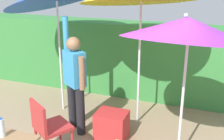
{
  "coord_description": "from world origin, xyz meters",
  "views": [
    {
      "loc": [
        1.4,
        -3.48,
        2.49
      ],
      "look_at": [
        0.0,
        0.3,
        1.1
      ],
      "focal_mm": 44.54,
      "sensor_mm": 36.0,
      "label": 1
    }
  ],
  "objects_px": {
    "umbrella_orange": "(187,29)",
    "bottle_water": "(2,128)",
    "person_vendor": "(75,78)",
    "chair_plastic": "(48,126)",
    "cooler_box": "(112,125)"
  },
  "relations": [
    {
      "from": "cooler_box",
      "to": "person_vendor",
      "type": "bearing_deg",
      "value": 178.79
    },
    {
      "from": "umbrella_orange",
      "to": "bottle_water",
      "type": "xyz_separation_m",
      "value": [
        -1.85,
        -1.23,
        -1.04
      ]
    },
    {
      "from": "umbrella_orange",
      "to": "bottle_water",
      "type": "height_order",
      "value": "umbrella_orange"
    },
    {
      "from": "bottle_water",
      "to": "person_vendor",
      "type": "bearing_deg",
      "value": 83.54
    },
    {
      "from": "person_vendor",
      "to": "cooler_box",
      "type": "distance_m",
      "value": 0.95
    },
    {
      "from": "umbrella_orange",
      "to": "bottle_water",
      "type": "bearing_deg",
      "value": -146.28
    },
    {
      "from": "person_vendor",
      "to": "bottle_water",
      "type": "bearing_deg",
      "value": -96.46
    },
    {
      "from": "umbrella_orange",
      "to": "chair_plastic",
      "type": "relative_size",
      "value": 2.44
    },
    {
      "from": "cooler_box",
      "to": "bottle_water",
      "type": "xyz_separation_m",
      "value": [
        -0.8,
        -1.47,
        0.61
      ]
    },
    {
      "from": "umbrella_orange",
      "to": "person_vendor",
      "type": "height_order",
      "value": "umbrella_orange"
    },
    {
      "from": "person_vendor",
      "to": "umbrella_orange",
      "type": "bearing_deg",
      "value": -8.55
    },
    {
      "from": "umbrella_orange",
      "to": "bottle_water",
      "type": "relative_size",
      "value": 9.04
    },
    {
      "from": "bottle_water",
      "to": "chair_plastic",
      "type": "bearing_deg",
      "value": 77.91
    },
    {
      "from": "umbrella_orange",
      "to": "bottle_water",
      "type": "distance_m",
      "value": 2.45
    },
    {
      "from": "cooler_box",
      "to": "chair_plastic",
      "type": "bearing_deg",
      "value": -129.66
    }
  ]
}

